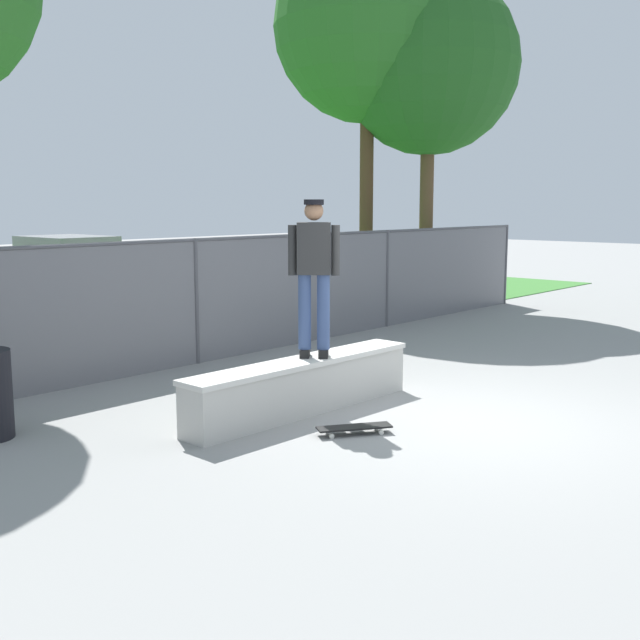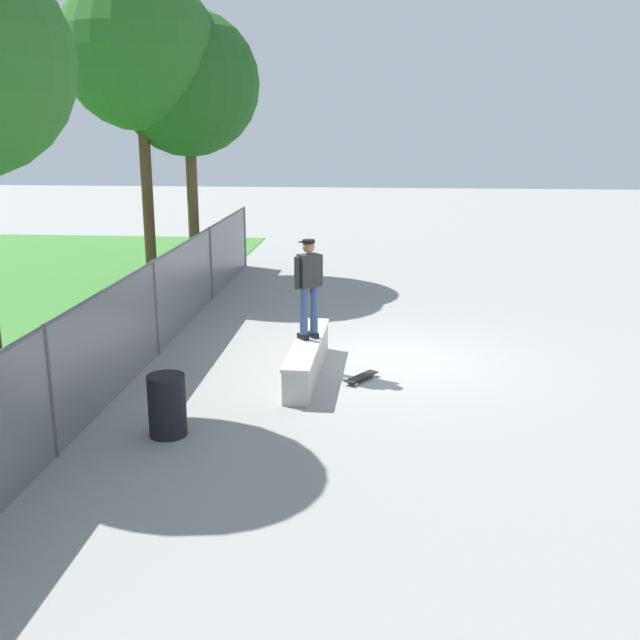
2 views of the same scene
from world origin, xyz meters
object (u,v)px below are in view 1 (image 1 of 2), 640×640
Objects in this scene: skateboard at (354,428)px; car_white at (66,271)px; skateboarder at (314,270)px; concrete_ledge at (303,386)px; tree_near_right at (368,28)px; tree_mid at (429,65)px.

car_white is at bearing 73.52° from skateboard.
skateboarder reaches higher than skateboard.
concrete_ledge is 1.82× the size of skateboarder.
concrete_ledge is 1.36m from skateboarder.
skateboard is at bearing -142.17° from tree_near_right.
concrete_ledge is 0.44× the size of tree_mid.
car_white is at bearing 73.41° from concrete_ledge.
tree_near_right is (7.77, 5.40, 4.70)m from skateboarder.
concrete_ledge is at bearing 176.49° from skateboarder.
tree_mid is 9.77m from car_white.
skateboard is at bearing -114.80° from skateboarder.
tree_near_right reaches higher than concrete_ledge.
skateboarder is 10.47m from tree_mid.
tree_mid is (8.70, 4.33, 3.89)m from skateboarder.
tree_near_right is at bearing 37.83° from skateboard.
car_white is (-5.69, 6.40, -4.71)m from tree_mid.
skateboard is (-0.27, -1.00, -0.25)m from concrete_ledge.
tree_mid reaches higher than car_white.
car_white is (3.47, 11.73, 0.77)m from skateboard.
tree_mid is (0.93, -1.07, -0.81)m from tree_near_right.
tree_near_right is (7.96, 5.39, 6.05)m from concrete_ledge.
skateboarder is 2.37× the size of skateboard.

